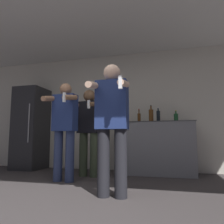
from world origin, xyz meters
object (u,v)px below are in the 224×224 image
at_px(bottle_brown_liquor, 176,117).
at_px(person_man_side, 64,125).
at_px(refrigerator, 31,128).
at_px(bottle_short_whiskey, 139,117).
at_px(bottle_green_wine, 151,115).
at_px(bottle_clear_vodka, 158,116).
at_px(person_spectator_back, 89,127).
at_px(bottle_dark_rum, 123,116).
at_px(person_woman_foreground, 112,122).

bearing_deg(bottle_brown_liquor, person_man_side, -149.02).
height_order(refrigerator, bottle_short_whiskey, refrigerator).
height_order(refrigerator, person_man_side, refrigerator).
xyz_separation_m(refrigerator, bottle_green_wine, (2.70, -0.06, 0.21)).
distance_m(bottle_brown_liquor, bottle_clear_vodka, 0.33).
bearing_deg(person_spectator_back, bottle_dark_rum, 43.87).
relative_size(refrigerator, bottle_short_whiskey, 6.81).
bearing_deg(bottle_dark_rum, person_spectator_back, -136.13).
relative_size(bottle_green_wine, person_man_side, 0.21).
relative_size(refrigerator, bottle_green_wine, 5.47).
relative_size(bottle_green_wine, bottle_brown_liquor, 1.54).
distance_m(refrigerator, bottle_dark_rum, 2.17).
distance_m(bottle_short_whiskey, person_woman_foreground, 1.76).
xyz_separation_m(bottle_dark_rum, person_spectator_back, (-0.54, -0.52, -0.25)).
bearing_deg(person_spectator_back, bottle_clear_vodka, 22.97).
xyz_separation_m(bottle_green_wine, person_spectator_back, (-1.08, -0.52, -0.24)).
relative_size(bottle_brown_liquor, bottle_clear_vodka, 0.77).
distance_m(bottle_short_whiskey, bottle_brown_liquor, 0.70).
bearing_deg(refrigerator, bottle_clear_vodka, -1.19).
xyz_separation_m(bottle_brown_liquor, person_spectator_back, (-1.54, -0.52, -0.19)).
height_order(bottle_green_wine, bottle_dark_rum, bottle_green_wine).
xyz_separation_m(person_woman_foreground, person_man_side, (-0.97, 0.69, 0.02)).
distance_m(bottle_brown_liquor, bottle_dark_rum, 1.01).
bearing_deg(bottle_clear_vodka, refrigerator, 178.81).
bearing_deg(refrigerator, bottle_green_wine, -1.25).
xyz_separation_m(refrigerator, bottle_brown_liquor, (3.16, -0.06, 0.16)).
relative_size(bottle_short_whiskey, person_woman_foreground, 0.17).
distance_m(bottle_short_whiskey, bottle_clear_vodka, 0.37).
height_order(bottle_green_wine, bottle_clear_vodka, bottle_green_wine).
relative_size(bottle_short_whiskey, bottle_dark_rum, 0.81).
relative_size(bottle_dark_rum, person_man_side, 0.21).
xyz_separation_m(bottle_green_wine, bottle_brown_liquor, (0.46, 0.00, -0.05)).
bearing_deg(bottle_brown_liquor, person_woman_foreground, -114.12).
height_order(bottle_green_wine, person_man_side, person_man_side).
bearing_deg(bottle_green_wine, person_woman_foreground, -100.39).
bearing_deg(bottle_brown_liquor, bottle_short_whiskey, 180.00).
height_order(refrigerator, person_woman_foreground, refrigerator).
bearing_deg(person_spectator_back, bottle_short_whiskey, 31.33).
bearing_deg(person_woman_foreground, bottle_clear_vodka, 75.36).
bearing_deg(person_woman_foreground, bottle_dark_rum, 97.35).
bearing_deg(bottle_clear_vodka, bottle_short_whiskey, 180.00).
relative_size(bottle_brown_liquor, bottle_dark_rum, 0.66).
bearing_deg(person_man_side, person_spectator_back, 68.48).
bearing_deg(bottle_clear_vodka, bottle_green_wine, -180.00).
bearing_deg(bottle_clear_vodka, bottle_dark_rum, 180.00).
distance_m(bottle_brown_liquor, person_spectator_back, 1.64).
height_order(bottle_short_whiskey, bottle_clear_vodka, bottle_clear_vodka).
xyz_separation_m(bottle_dark_rum, person_man_side, (-0.75, -1.05, -0.24)).
xyz_separation_m(bottle_short_whiskey, person_woman_foreground, (-0.09, -1.75, -0.22)).
xyz_separation_m(refrigerator, bottle_short_whiskey, (2.47, -0.06, 0.18)).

